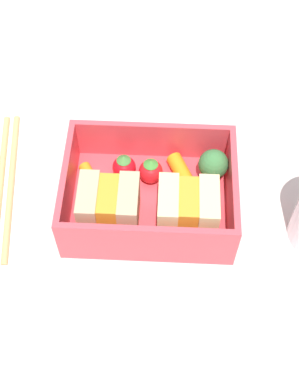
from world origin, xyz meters
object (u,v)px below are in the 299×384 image
carrot_stick_left (183,175)px  carrot_stick_far_left (91,178)px  sandwich_center_left (109,206)px  strawberry_left (154,171)px  strawberry_far_left (124,167)px  broccoli_floret (213,165)px  chopstick_pair (5,183)px  sandwich_left (188,209)px

carrot_stick_left → carrot_stick_far_left: size_ratio=1.41×
sandwich_center_left → strawberry_left: size_ratio=1.82×
carrot_stick_far_left → strawberry_far_left: bearing=-161.9°
broccoli_floret → strawberry_far_left: 9.06cm
broccoli_floret → chopstick_pair: (21.55, 1.14, -3.11)cm
sandwich_left → strawberry_far_left: (6.46, -5.50, -1.13)cm
sandwich_left → sandwich_center_left: same height
sandwich_left → carrot_stick_left: 5.34cm
sandwich_center_left → strawberry_left: (-4.05, -5.08, -1.10)cm
strawberry_left → strawberry_far_left: 3.11cm
sandwich_left → strawberry_far_left: bearing=-40.4°
sandwich_center_left → strawberry_left: 6.59cm
chopstick_pair → strawberry_left: bearing=-177.3°
carrot_stick_left → chopstick_pair: bearing=2.2°
sandwich_center_left → strawberry_far_left: size_ratio=1.86×
sandwich_left → carrot_stick_left: size_ratio=1.13×
carrot_stick_left → chopstick_pair: size_ratio=0.26×
sandwich_left → chopstick_pair: (19.00, -4.34, -3.31)cm
strawberry_left → broccoli_floret: bearing=-176.2°
carrot_stick_left → carrot_stick_far_left: bearing=4.0°
broccoli_floret → strawberry_left: (5.93, 0.39, -0.90)cm
sandwich_center_left → chopstick_pair: bearing=-20.6°
carrot_stick_left → chopstick_pair: (18.63, 0.72, -1.65)cm
sandwich_center_left → chopstick_pair: 12.79cm
sandwich_left → strawberry_left: (3.38, -5.08, -1.10)cm
strawberry_left → sandwich_center_left: bearing=51.5°
sandwich_center_left → strawberry_far_left: sandwich_center_left is taller
sandwich_center_left → broccoli_floret: bearing=-151.2°
strawberry_far_left → carrot_stick_far_left: (3.34, 1.09, -0.73)cm
strawberry_left → carrot_stick_left: bearing=179.6°
carrot_stick_left → strawberry_left: size_ratio=1.61×
strawberry_left → chopstick_pair: bearing=2.7°
chopstick_pair → carrot_stick_far_left: bearing=-179.6°
carrot_stick_left → strawberry_far_left: 6.13cm
sandwich_left → sandwich_center_left: (7.43, 0.00, 0.00)cm
strawberry_left → sandwich_left: bearing=123.6°
sandwich_center_left → broccoli_floret: size_ratio=1.44×
sandwich_center_left → broccoli_floret: sandwich_center_left is taller
strawberry_left → strawberry_far_left: size_ratio=1.02×
sandwich_center_left → chopstick_pair: (11.57, -4.34, -3.31)cm
sandwich_center_left → carrot_stick_left: sandwich_center_left is taller
sandwich_left → carrot_stick_far_left: (9.80, -4.41, -1.86)cm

